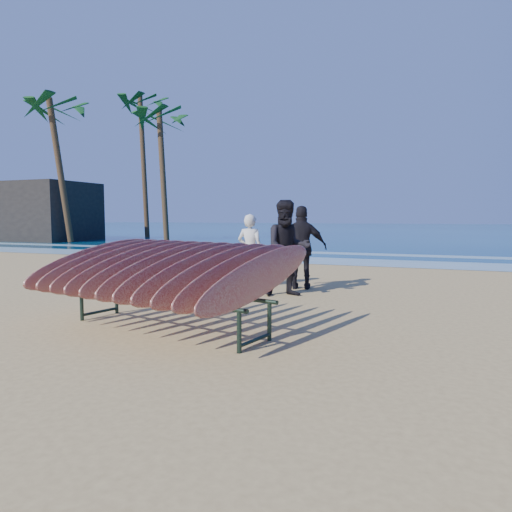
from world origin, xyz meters
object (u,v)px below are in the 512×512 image
object	(u,v)px
building	(30,212)
palm_mid	(162,122)
person_dark_b	(302,247)
person_white	(250,251)
palm_right	(142,106)
person_dark_a	(287,248)
surfboard_rack	(167,269)
palm_left	(58,111)

from	to	relation	value
building	palm_mid	world-z (taller)	palm_mid
palm_mid	person_dark_b	bearing A→B (deg)	-48.98
person_white	building	bearing A→B (deg)	-32.06
building	palm_right	world-z (taller)	palm_right
person_dark_a	palm_mid	distance (m)	22.59
surfboard_rack	building	xyz separation A→B (m)	(-22.15, 17.82, 1.06)
surfboard_rack	palm_right	world-z (taller)	palm_right
surfboard_rack	person_dark_a	size ratio (longest dim) A/B	1.90
person_dark_b	building	world-z (taller)	building
surfboard_rack	palm_mid	xyz separation A→B (m)	(-12.94, 19.93, 6.74)
surfboard_rack	palm_left	distance (m)	24.39
person_white	palm_right	size ratio (longest dim) A/B	0.15
person_dark_a	building	world-z (taller)	building
person_dark_b	building	size ratio (longest dim) A/B	0.21
person_dark_a	palm_right	bearing A→B (deg)	102.29
person_white	palm_right	bearing A→B (deg)	-49.47
person_dark_b	palm_right	distance (m)	27.88
person_dark_a	palm_left	bearing A→B (deg)	116.57
person_dark_a	person_white	bearing A→B (deg)	114.74
surfboard_rack	person_dark_b	bearing A→B (deg)	92.37
palm_right	palm_mid	bearing A→B (deg)	-42.59
person_white	person_dark_b	bearing A→B (deg)	-174.18
palm_mid	palm_right	distance (m)	6.00
person_dark_b	palm_mid	size ratio (longest dim) A/B	0.21
person_white	palm_left	distance (m)	21.66
building	palm_right	xyz separation A→B (m)	(5.09, 5.90, 7.84)
building	person_white	bearing A→B (deg)	-32.32
surfboard_rack	palm_left	size ratio (longest dim) A/B	0.42
building	person_dark_a	bearing A→B (deg)	-32.54
person_dark_b	person_dark_a	bearing A→B (deg)	75.31
building	palm_left	distance (m)	7.83
person_dark_a	building	size ratio (longest dim) A/B	0.22
palm_left	palm_right	size ratio (longest dim) A/B	0.80
person_white	person_dark_b	world-z (taller)	person_dark_b
person_dark_a	palm_left	xyz separation A→B (m)	(-18.04, 12.52, 6.75)
person_dark_a	person_dark_b	xyz separation A→B (m)	(0.03, 0.96, -0.05)
surfboard_rack	person_dark_a	bearing A→B (deg)	89.85
person_dark_a	building	bearing A→B (deg)	118.79
surfboard_rack	palm_right	bearing A→B (deg)	138.35
person_dark_a	palm_mid	bearing A→B (deg)	100.62
person_dark_a	palm_mid	size ratio (longest dim) A/B	0.22
person_dark_a	person_dark_b	distance (m)	0.97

